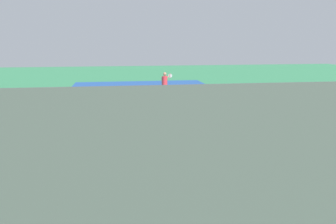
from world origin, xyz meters
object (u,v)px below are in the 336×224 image
net (153,99)px  player_far (165,82)px  tennis_ball_mid_court (179,126)px  tennis_ball_by_baseline (55,218)px  player_near (187,142)px  tennis_ball_near_net (202,110)px

net → player_far: player_far is taller
player_far → tennis_ball_mid_court: 7.52m
tennis_ball_by_baseline → tennis_ball_mid_court: 7.80m
tennis_ball_mid_court → player_far: bearing=86.2°
player_near → tennis_ball_mid_court: player_near is taller
player_far → tennis_ball_by_baseline: player_far is taller
player_far → tennis_ball_by_baseline: size_ratio=23.60×
net → player_far: 3.78m
player_far → tennis_ball_by_baseline: 14.93m
tennis_ball_by_baseline → tennis_ball_mid_court: same height
player_far → tennis_ball_near_net: size_ratio=23.60×
tennis_ball_by_baseline → tennis_ball_near_net: bearing=60.7°
player_near → tennis_ball_mid_court: bearing=81.6°
player_far → tennis_ball_mid_court: bearing=-93.8°
player_far → tennis_ball_mid_court: player_far is taller
net → tennis_ball_by_baseline: net is taller
player_far → tennis_ball_by_baseline: (-4.28, -14.28, -0.93)m
player_near → tennis_ball_by_baseline: size_ratio=25.12×
net → player_near: bearing=-91.1°
tennis_ball_by_baseline → tennis_ball_mid_court: size_ratio=1.00×
tennis_ball_near_net → tennis_ball_mid_court: bearing=-120.3°
net → tennis_ball_by_baseline: 11.16m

